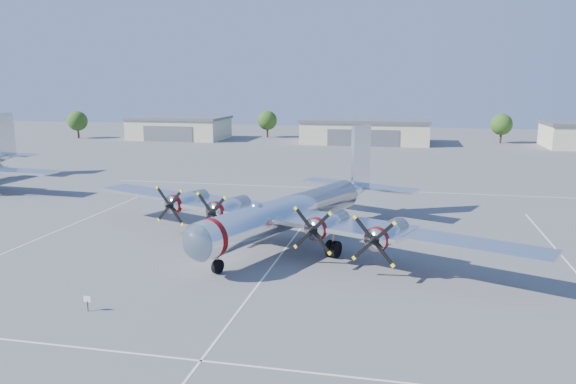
% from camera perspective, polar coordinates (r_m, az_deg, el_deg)
% --- Properties ---
extents(ground, '(260.00, 260.00, 0.00)m').
position_cam_1_polar(ground, '(49.17, 0.34, -4.98)').
color(ground, '#505052').
rests_on(ground, ground).
extents(parking_lines, '(60.00, 50.08, 0.01)m').
position_cam_1_polar(parking_lines, '(47.53, -0.09, -5.54)').
color(parking_lines, silver).
rests_on(parking_lines, ground).
extents(hangar_west, '(22.60, 14.60, 5.40)m').
position_cam_1_polar(hangar_west, '(139.81, -10.96, 6.44)').
color(hangar_west, beige).
rests_on(hangar_west, ground).
extents(hangar_center, '(28.60, 14.60, 5.40)m').
position_cam_1_polar(hangar_center, '(129.04, 7.88, 6.16)').
color(hangar_center, beige).
rests_on(hangar_center, ground).
extents(tree_far_west, '(4.80, 4.80, 6.64)m').
position_cam_1_polar(tree_far_west, '(147.90, -20.60, 6.77)').
color(tree_far_west, '#382619').
rests_on(tree_far_west, ground).
extents(tree_west, '(4.80, 4.80, 6.64)m').
position_cam_1_polar(tree_west, '(140.90, -2.12, 7.28)').
color(tree_west, '#382619').
rests_on(tree_west, ground).
extents(tree_east, '(4.80, 4.80, 6.64)m').
position_cam_1_polar(tree_east, '(136.10, 20.87, 6.43)').
color(tree_east, '#382619').
rests_on(tree_east, ground).
extents(main_bomber_b29, '(50.00, 42.70, 9.33)m').
position_cam_1_polar(main_bomber_b29, '(48.85, 0.61, -5.09)').
color(main_bomber_b29, white).
rests_on(main_bomber_b29, ground).
extents(info_placard, '(0.50, 0.08, 0.96)m').
position_cam_1_polar(info_placard, '(36.51, -19.71, -10.35)').
color(info_placard, black).
rests_on(info_placard, ground).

